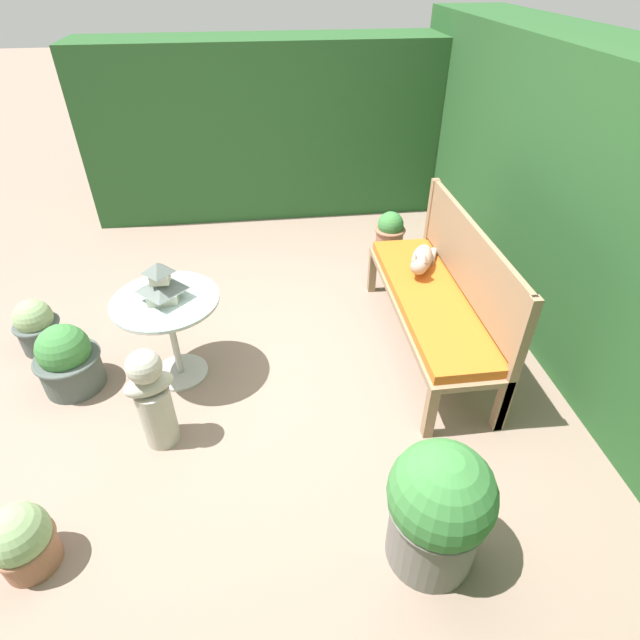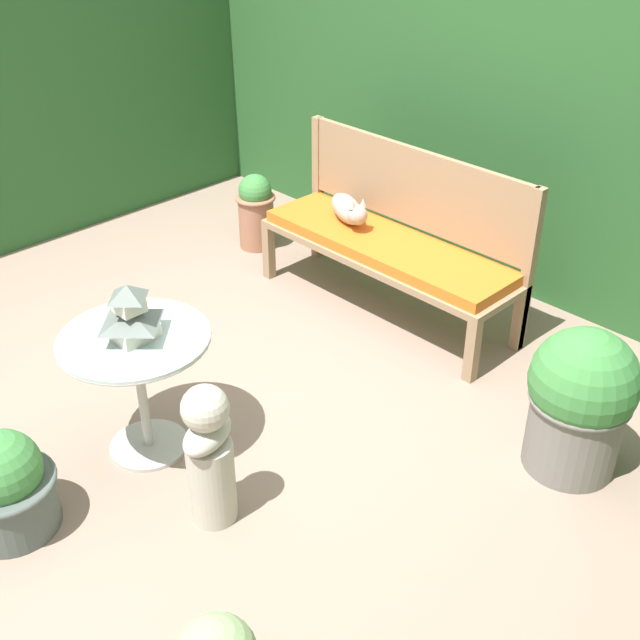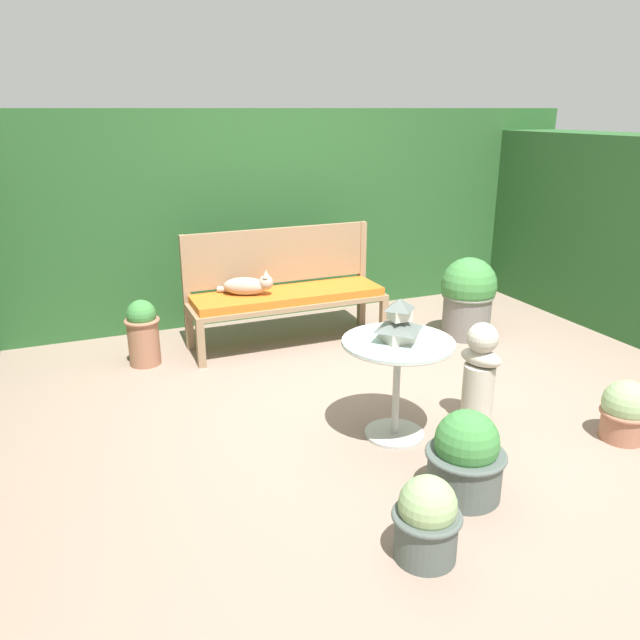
# 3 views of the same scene
# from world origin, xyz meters

# --- Properties ---
(ground) EXTENTS (30.00, 30.00, 0.00)m
(ground) POSITION_xyz_m (0.00, 0.00, 0.00)
(ground) COLOR gray
(foliage_hedge_back) EXTENTS (6.40, 0.75, 1.92)m
(foliage_hedge_back) POSITION_xyz_m (0.00, 2.33, 0.96)
(foliage_hedge_back) COLOR #285628
(foliage_hedge_back) RESTS_ON ground
(garden_bench) EXTENTS (1.67, 0.50, 0.47)m
(garden_bench) POSITION_xyz_m (-0.18, 1.19, 0.40)
(garden_bench) COLOR #937556
(garden_bench) RESTS_ON ground
(bench_backrest) EXTENTS (1.67, 0.06, 0.96)m
(bench_backrest) POSITION_xyz_m (-0.18, 1.41, 0.68)
(bench_backrest) COLOR #937556
(bench_backrest) RESTS_ON ground
(cat) EXTENTS (0.42, 0.33, 0.21)m
(cat) POSITION_xyz_m (-0.51, 1.21, 0.55)
(cat) COLOR #A89989
(cat) RESTS_ON garden_bench
(patio_table) EXTENTS (0.67, 0.67, 0.63)m
(patio_table) POSITION_xyz_m (-0.12, -0.56, 0.49)
(patio_table) COLOR #B7B7B2
(patio_table) RESTS_ON ground
(pagoda_birdhouse) EXTENTS (0.24, 0.24, 0.26)m
(pagoda_birdhouse) POSITION_xyz_m (-0.12, -0.56, 0.74)
(pagoda_birdhouse) COLOR beige
(pagoda_birdhouse) RESTS_ON patio_table
(garden_bust) EXTENTS (0.25, 0.31, 0.68)m
(garden_bust) POSITION_xyz_m (0.45, -0.61, 0.34)
(garden_bust) COLOR #B7B2A3
(garden_bust) RESTS_ON ground
(potted_plant_bench_right) EXTENTS (0.48, 0.48, 0.71)m
(potted_plant_bench_right) POSITION_xyz_m (1.34, 0.76, 0.37)
(potted_plant_bench_right) COLOR slate
(potted_plant_bench_right) RESTS_ON ground
(potted_plant_table_far) EXTENTS (0.42, 0.42, 0.48)m
(potted_plant_table_far) POSITION_xyz_m (-0.10, -1.25, 0.22)
(potted_plant_table_far) COLOR #4C5651
(potted_plant_table_far) RESTS_ON ground
(potted_plant_path_edge) EXTENTS (0.28, 0.28, 0.53)m
(potted_plant_path_edge) POSITION_xyz_m (-1.38, 1.21, 0.27)
(potted_plant_path_edge) COLOR #9E664C
(potted_plant_path_edge) RESTS_ON ground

